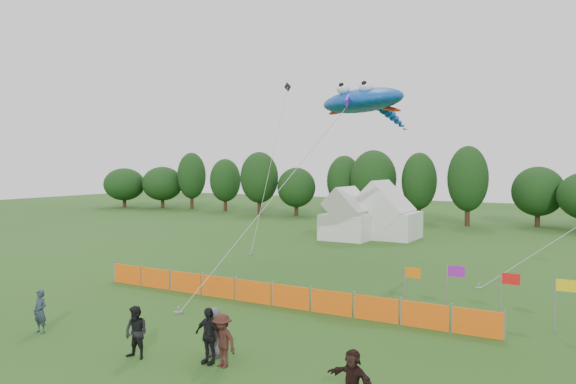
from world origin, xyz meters
The scene contains 14 objects.
ground centered at (0.00, 0.00, 0.00)m, with size 160.00×160.00×0.00m, color #234C16.
treeline centered at (1.61, 44.93, 4.18)m, with size 104.57×8.78×8.36m.
tent_left centered at (-7.34, 28.68, 1.77)m, with size 3.97×3.97×3.51m.
tent_right centered at (-4.85, 30.97, 1.87)m, with size 5.25×4.20×3.70m.
barrier_fence centered at (-1.42, 6.95, 0.50)m, with size 19.90×0.06×1.00m.
flag_row centered at (7.19, 9.03, 1.40)m, with size 6.73×0.72×2.24m.
spectator_a centered at (-6.79, -0.93, 0.82)m, with size 0.60×0.39×1.64m, color #273341.
spectator_b centered at (-1.60, -1.14, 0.87)m, with size 0.84×0.66×1.73m, color black.
spectator_c centered at (1.29, -0.33, 0.85)m, with size 1.09×0.63×1.69m, color #391A16.
spectator_d centered at (0.71, -0.29, 0.91)m, with size 1.06×0.44×1.81m, color black.
spectator_e centered at (0.51, 0.30, 0.83)m, with size 0.81×0.53×1.66m, color #4E4D52.
spectator_f centered at (6.03, -1.01, 0.78)m, with size 1.45×0.46×1.57m, color black.
stingray_kite centered at (-0.64, 15.98, 9.93)m, with size 6.90×19.18×10.93m.
small_kite_dark centered at (-10.46, 21.52, 6.66)m, with size 1.37×6.85×12.83m.
Camera 1 is at (11.80, -14.27, 6.43)m, focal length 35.00 mm.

